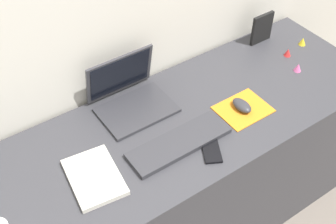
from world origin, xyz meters
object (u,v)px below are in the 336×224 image
Objects in this scene: mouse at (242,105)px; picture_frame at (262,28)px; toy_figurine_yellow at (303,41)px; notebook_pad at (94,177)px; laptop at (129,94)px; keyboard at (179,143)px; toy_figurine_red at (288,52)px; cell_phone at (211,150)px; toy_figurine_pink at (298,67)px.

picture_frame is (0.39, 0.31, 0.05)m from mouse.
mouse is 0.57m from toy_figurine_yellow.
mouse is 0.67m from notebook_pad.
laptop is 0.73× the size of keyboard.
mouse is 2.50× the size of toy_figurine_yellow.
toy_figurine_red is (1.09, 0.13, 0.01)m from notebook_pad.
picture_frame is (0.64, 0.42, 0.07)m from cell_phone.
laptop is at bearing 170.22° from toy_figurine_red.
toy_figurine_pink reaches higher than keyboard.
mouse is at bearing 51.52° from cell_phone.
toy_figurine_pink is (1.04, 0.02, 0.01)m from notebook_pad.
keyboard is 4.27× the size of mouse.
toy_figurine_yellow reaches higher than cell_phone.
toy_figurine_pink reaches higher than notebook_pad.
picture_frame is 0.27m from toy_figurine_pink.
mouse is 0.38m from toy_figurine_pink.
toy_figurine_red is (0.42, 0.15, -0.00)m from mouse.
mouse is 2.61× the size of toy_figurine_red.
cell_phone is (-0.24, -0.11, -0.02)m from mouse.
cell_phone is 0.85× the size of picture_frame.
picture_frame is at bearing 1.76° from laptop.
laptop is 0.78m from toy_figurine_pink.
toy_figurine_yellow is (1.21, 0.15, 0.01)m from notebook_pad.
toy_figurine_pink is 0.98× the size of toy_figurine_yellow.
notebook_pad is 1.10m from picture_frame.
picture_frame is at bearing 61.25° from cell_phone.
mouse is 2.54× the size of toy_figurine_pink.
toy_figurine_yellow is (0.91, -0.11, -0.03)m from laptop.
mouse reaches higher than notebook_pad.
laptop is 0.79m from toy_figurine_red.
notebook_pad is at bearing -178.79° from toy_figurine_pink.
keyboard is 0.77m from toy_figurine_red.
laptop reaches higher than keyboard.
mouse and toy_figurine_pink have the same top height.
toy_figurine_pink is (0.62, 0.15, 0.01)m from cell_phone.
toy_figurine_pink is 0.12m from toy_figurine_red.
picture_frame is at bearing 99.71° from toy_figurine_red.
toy_figurine_red is at bearing 14.12° from notebook_pad.
keyboard is 0.34m from notebook_pad.
keyboard and notebook_pad have the same top height.
toy_figurine_pink is (0.38, 0.05, -0.00)m from mouse.
laptop reaches higher than toy_figurine_yellow.
toy_figurine_pink and toy_figurine_yellow have the same top height.
laptop is 1.25× the size of notebook_pad.
notebook_pad is 1.22m from toy_figurine_yellow.
toy_figurine_yellow is (0.15, -0.14, -0.06)m from picture_frame.
picture_frame is at bearing 86.01° from toy_figurine_pink.
laptop is 2.34× the size of cell_phone.
keyboard is 0.12m from cell_phone.
keyboard is at bearing -155.69° from picture_frame.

